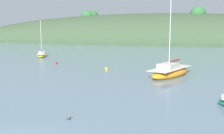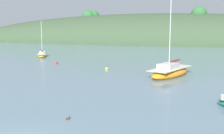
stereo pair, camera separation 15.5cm
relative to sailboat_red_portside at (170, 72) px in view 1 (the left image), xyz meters
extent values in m
ellipsoid|color=#384C33|center=(-6.66, 64.77, -0.47)|extent=(150.00, 36.00, 20.66)
ellipsoid|color=#2D6633|center=(-31.43, 65.81, 9.08)|extent=(4.62, 4.20, 4.20)
ellipsoid|color=#2D6633|center=(-32.93, 64.36, 9.04)|extent=(4.72, 4.29, 4.29)
ellipsoid|color=#2D6633|center=(6.03, 61.22, 9.53)|extent=(4.93, 4.48, 4.48)
ellipsoid|color=orange|center=(0.02, 0.05, -0.12)|extent=(5.71, 8.38, 1.28)
cube|color=beige|center=(0.02, 0.05, 0.45)|extent=(5.26, 7.71, 0.06)
cube|color=beige|center=(-0.24, -0.53, 0.78)|extent=(2.65, 3.05, 0.65)
cylinder|color=silver|center=(-0.14, -0.32, 4.82)|extent=(0.09, 0.09, 8.74)
cylinder|color=silver|center=(0.54, 1.21, 1.22)|extent=(1.42, 3.09, 0.07)
ellipsoid|color=maroon|center=(0.54, 1.21, 1.27)|extent=(1.49, 3.02, 0.20)
ellipsoid|color=gold|center=(-25.56, 15.41, -0.26)|extent=(3.51, 5.04, 0.77)
cube|color=beige|center=(-25.56, 15.41, 0.09)|extent=(3.23, 4.64, 0.06)
cube|color=beige|center=(-25.72, 15.76, 0.32)|extent=(1.61, 1.84, 0.47)
cylinder|color=silver|center=(-25.66, 15.63, 3.29)|extent=(0.09, 0.09, 6.41)
cylinder|color=silver|center=(-25.23, 14.72, 0.68)|extent=(0.92, 1.86, 0.07)
ellipsoid|color=maroon|center=(-25.23, 14.72, 0.73)|extent=(1.00, 1.84, 0.20)
sphere|color=yellow|center=(-8.76, 2.64, -0.35)|extent=(0.44, 0.44, 0.44)
cylinder|color=black|center=(-8.76, 2.64, -0.08)|extent=(0.04, 0.04, 0.10)
sphere|color=red|center=(-17.98, 6.17, -0.35)|extent=(0.44, 0.44, 0.44)
cylinder|color=black|center=(-17.98, 6.17, -0.08)|extent=(0.04, 0.04, 0.10)
ellipsoid|color=#473828|center=(-5.72, -17.77, -0.43)|extent=(0.30, 0.38, 0.16)
sphere|color=#1E4723|center=(-5.66, -17.63, -0.31)|extent=(0.09, 0.09, 0.09)
cone|color=gold|center=(-5.64, -17.57, -0.32)|extent=(0.05, 0.06, 0.04)
cone|color=#473828|center=(-5.79, -17.91, -0.39)|extent=(0.10, 0.10, 0.08)
camera|label=1|loc=(1.22, -33.84, 5.58)|focal=44.28mm
camera|label=2|loc=(1.37, -33.81, 5.58)|focal=44.28mm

